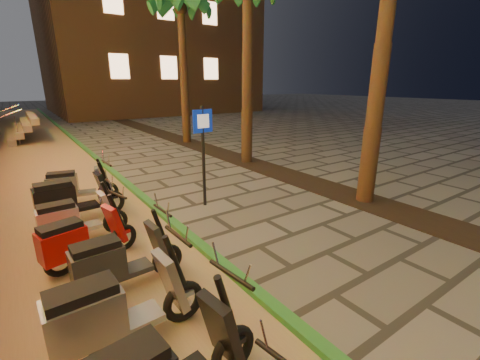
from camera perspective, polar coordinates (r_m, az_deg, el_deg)
ground at (r=4.93m, az=16.27°, el=-18.92°), size 120.00×120.00×0.00m
parking_strip at (r=12.72m, az=-31.03°, el=1.63°), size 3.40×60.00×0.01m
green_curb at (r=12.91m, az=-23.60°, el=3.06°), size 0.18×60.00×0.10m
planting_strip at (r=10.46m, az=7.65°, el=1.14°), size 1.20×40.00×0.02m
palm_d at (r=16.23m, az=-10.50°, el=27.76°), size 2.97×3.02×7.16m
pedestrian_sign at (r=7.40m, az=-6.56°, el=6.55°), size 0.51×0.11×2.34m
scooter_5 at (r=3.88m, az=-21.69°, el=-20.92°), size 1.72×0.60×1.21m
scooter_6 at (r=4.85m, az=-21.09°, el=-13.40°), size 1.56×0.55×1.10m
scooter_7 at (r=5.68m, az=-26.70°, el=-9.59°), size 1.54×0.74×1.09m
scooter_8 at (r=6.55m, az=-27.56°, el=-6.26°), size 1.53×0.54×1.08m
scooter_9 at (r=7.49m, az=-28.01°, el=-3.01°), size 1.74×0.61×1.23m
scooter_10 at (r=8.59m, az=-27.41°, el=-0.95°), size 1.55×0.71×1.09m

